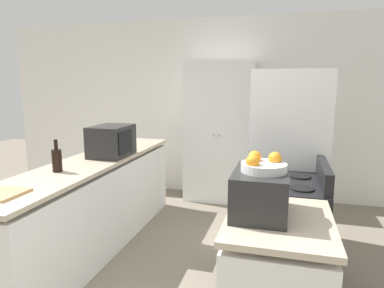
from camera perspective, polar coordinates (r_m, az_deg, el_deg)
name	(u,v)px	position (r m, az deg, el deg)	size (l,w,h in m)	color
wall_back	(221,109)	(5.11, 4.85, 5.91)	(7.00, 0.06, 2.60)	white
counter_left	(93,206)	(3.67, -16.17, -9.93)	(0.60, 2.80, 0.92)	silver
pantry_cabinet	(220,133)	(4.86, 4.61, 1.83)	(0.96, 0.49, 1.95)	white
stove	(281,236)	(2.94, 14.67, -14.56)	(0.66, 0.70, 1.08)	black
refrigerator	(288,162)	(3.55, 15.67, -2.92)	(0.73, 0.79, 1.80)	white
microwave	(112,141)	(3.68, -13.25, 0.51)	(0.36, 0.48, 0.32)	black
wine_bottle	(57,160)	(3.17, -21.59, -2.45)	(0.08, 0.08, 0.28)	black
toaster_oven	(260,193)	(2.06, 11.29, -7.94)	(0.32, 0.45, 0.26)	black
fruit_bowl	(263,165)	(2.01, 11.74, -3.44)	(0.26, 0.26, 0.11)	silver
cutting_board	(4,194)	(2.70, -28.87, -7.27)	(0.24, 0.28, 0.02)	tan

